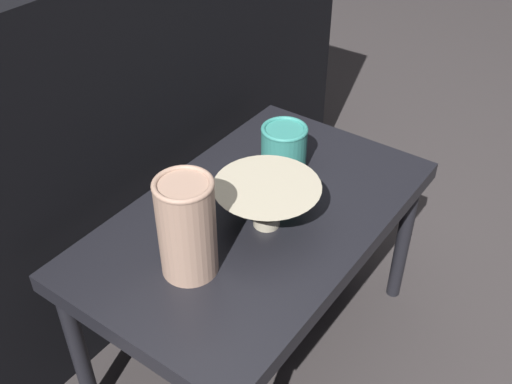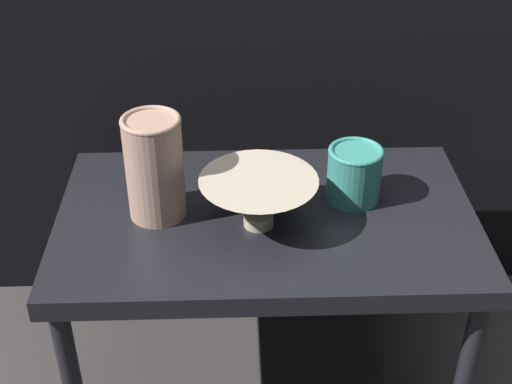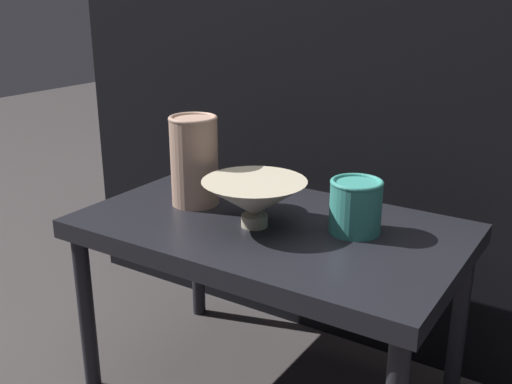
{
  "view_description": "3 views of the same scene",
  "coord_description": "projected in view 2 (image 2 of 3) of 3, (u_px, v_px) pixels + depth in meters",
  "views": [
    {
      "loc": [
        -0.79,
        -0.56,
        1.23
      ],
      "look_at": [
        -0.01,
        -0.01,
        0.5
      ],
      "focal_mm": 42.0,
      "sensor_mm": 36.0,
      "label": 1
    },
    {
      "loc": [
        -0.06,
        -1.1,
        1.21
      ],
      "look_at": [
        -0.02,
        -0.03,
        0.5
      ],
      "focal_mm": 50.0,
      "sensor_mm": 36.0,
      "label": 2
    },
    {
      "loc": [
        0.6,
        -1.0,
        0.89
      ],
      "look_at": [
        -0.02,
        -0.02,
        0.5
      ],
      "focal_mm": 42.0,
      "sensor_mm": 36.0,
      "label": 3
    }
  ],
  "objects": [
    {
      "name": "table",
      "position": [
        266.0,
        232.0,
        1.37
      ],
      "size": [
        0.79,
        0.48,
        0.43
      ],
      "color": "black",
      "rests_on": "ground_plane"
    },
    {
      "name": "vase_colorful_right",
      "position": [
        354.0,
        173.0,
        1.36
      ],
      "size": [
        0.11,
        0.11,
        0.11
      ],
      "color": "teal",
      "rests_on": "table"
    },
    {
      "name": "bowl",
      "position": [
        259.0,
        197.0,
        1.28
      ],
      "size": [
        0.22,
        0.22,
        0.1
      ],
      "color": "#B2A88E",
      "rests_on": "table"
    },
    {
      "name": "vase_textured_left",
      "position": [
        154.0,
        166.0,
        1.29
      ],
      "size": [
        0.11,
        0.11,
        0.2
      ],
      "color": "tan",
      "rests_on": "table"
    },
    {
      "name": "ground_plane",
      "position": [
        265.0,
        370.0,
        1.58
      ],
      "size": [
        8.0,
        8.0,
        0.0
      ],
      "primitive_type": "plane",
      "color": "#383333"
    },
    {
      "name": "couch_backdrop",
      "position": [
        256.0,
        84.0,
        1.8
      ],
      "size": [
        1.64,
        0.5,
        0.88
      ],
      "color": "black",
      "rests_on": "ground_plane"
    }
  ]
}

